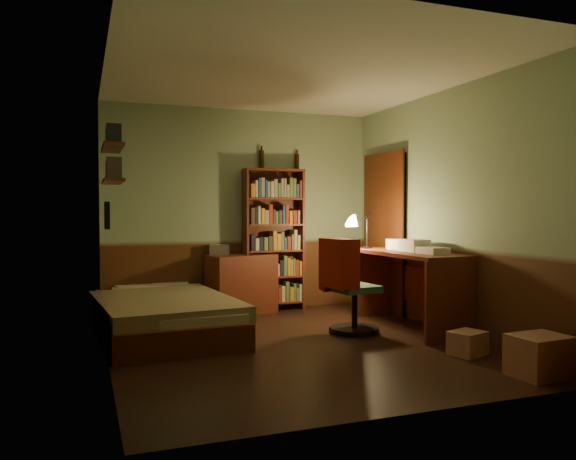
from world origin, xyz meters
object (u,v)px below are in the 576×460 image
object	(u,v)px
desk	(409,289)
cardboard_box_a	(540,356)
cardboard_box_b	(468,343)
bookshelf	(274,240)
desk_lamp	(367,222)
mini_stereo	(220,250)
bed	(162,300)
office_chair	(355,287)
dresser	(242,284)

from	to	relation	value
desk	cardboard_box_a	distance (m)	1.96
cardboard_box_b	bookshelf	bearing A→B (deg)	107.95
bookshelf	desk_lamp	world-z (taller)	bookshelf
mini_stereo	desk	distance (m)	2.40
desk_lamp	cardboard_box_b	xyz separation A→B (m)	(0.06, -1.79, -1.05)
bed	desk	bearing A→B (deg)	-17.31
desk	desk_lamp	size ratio (longest dim) A/B	2.54
mini_stereo	office_chair	size ratio (longest dim) A/B	0.24
dresser	cardboard_box_b	size ratio (longest dim) A/B	2.77
bed	mini_stereo	world-z (taller)	mini_stereo
bookshelf	cardboard_box_b	size ratio (longest dim) A/B	6.11
desk_lamp	office_chair	world-z (taller)	desk_lamp
desk_lamp	office_chair	bearing A→B (deg)	-120.75
dresser	cardboard_box_b	distance (m)	3.01
dresser	office_chair	distance (m)	1.71
cardboard_box_b	office_chair	bearing A→B (deg)	114.04
bed	office_chair	distance (m)	2.05
bookshelf	cardboard_box_a	size ratio (longest dim) A/B	4.26
dresser	cardboard_box_a	distance (m)	3.72
mini_stereo	desk_lamp	size ratio (longest dim) A/B	0.38
bed	dresser	size ratio (longest dim) A/B	2.77
bed	mini_stereo	size ratio (longest dim) A/B	9.80
office_chair	cardboard_box_b	bearing A→B (deg)	-74.12
bed	desk_lamp	bearing A→B (deg)	-5.01
bed	desk	size ratio (longest dim) A/B	1.46
desk	cardboard_box_b	xyz separation A→B (m)	(-0.15, -1.21, -0.32)
desk	office_chair	world-z (taller)	office_chair
cardboard_box_a	desk_lamp	bearing A→B (deg)	93.75
bed	desk_lamp	distance (m)	2.52
office_chair	cardboard_box_b	size ratio (longest dim) A/B	3.20
bookshelf	desk_lamp	distance (m)	1.31
desk_lamp	cardboard_box_b	distance (m)	2.07
bookshelf	desk_lamp	xyz separation A→B (m)	(0.84, -0.97, 0.24)
cardboard_box_a	cardboard_box_b	bearing A→B (deg)	98.29
dresser	desk	xyz separation A→B (m)	(1.50, -1.47, 0.05)
desk	cardboard_box_a	bearing A→B (deg)	-93.81
dresser	cardboard_box_a	xyz separation A→B (m)	(1.46, -3.41, -0.21)
mini_stereo	cardboard_box_a	distance (m)	3.98
bed	office_chair	bearing A→B (deg)	-22.82
mini_stereo	bookshelf	bearing A→B (deg)	16.54
desk_lamp	cardboard_box_b	world-z (taller)	desk_lamp
dresser	cardboard_box_b	xyz separation A→B (m)	(1.35, -2.68, -0.26)
bookshelf	cardboard_box_b	xyz separation A→B (m)	(0.90, -2.76, -0.81)
dresser	office_chair	xyz separation A→B (m)	(0.83, -1.49, 0.11)
office_chair	desk	bearing A→B (deg)	-5.93
office_chair	cardboard_box_a	size ratio (longest dim) A/B	2.24
mini_stereo	office_chair	distance (m)	1.97
cardboard_box_a	office_chair	bearing A→B (deg)	108.32
dresser	office_chair	bearing A→B (deg)	-74.92
dresser	bed	bearing A→B (deg)	-157.78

